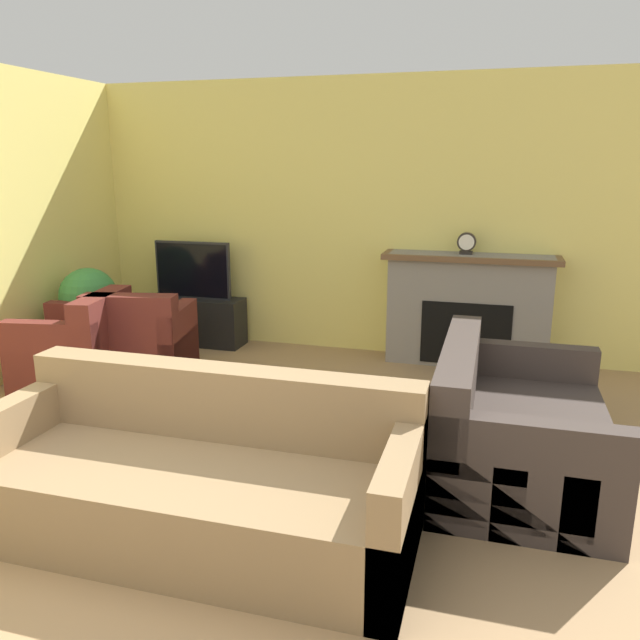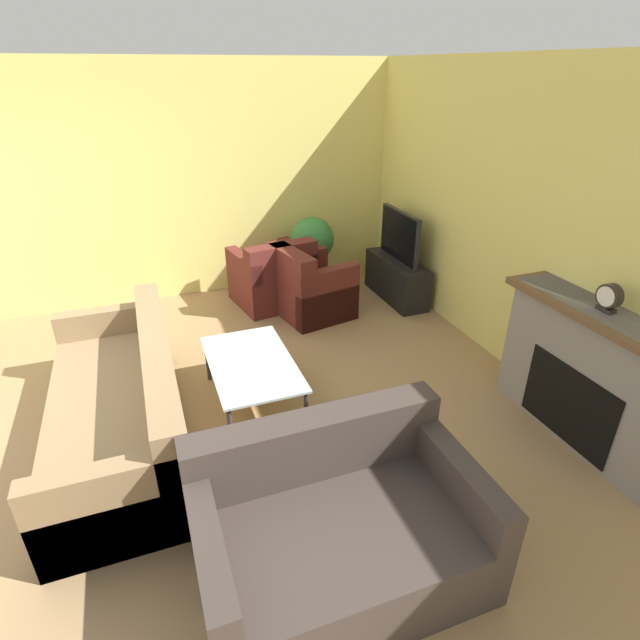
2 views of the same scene
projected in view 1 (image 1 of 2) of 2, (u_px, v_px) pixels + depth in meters
The scene contains 12 objects.
ground_plane at pixel (66, 634), 2.58m from camera, with size 20.00×20.00×0.00m, color #9E7A51.
wall_back at pixel (333, 218), 6.28m from camera, with size 7.98×0.06×2.70m.
fireplace at pixel (468, 307), 5.92m from camera, with size 1.62×0.40×1.06m.
tv_stand at pixel (196, 321), 6.67m from camera, with size 1.05×0.35×0.50m.
tv at pixel (193, 270), 6.53m from camera, with size 0.83×0.06×0.60m.
couch_sectional at pixel (199, 482), 3.23m from camera, with size 2.24×0.90×0.82m.
couch_loveseat at pixel (513, 432), 3.83m from camera, with size 1.00×1.54×0.82m.
armchair_by_window at pixel (77, 352), 5.39m from camera, with size 0.92×0.96×0.82m.
armchair_accent at pixel (142, 346), 5.56m from camera, with size 0.93×0.89×0.82m.
coffee_table at pixel (254, 394), 4.18m from camera, with size 1.12×0.67×0.43m.
potted_plant at pixel (89, 300), 5.96m from camera, with size 0.54×0.54×0.93m.
mantel_clock at pixel (467, 243), 5.78m from camera, with size 0.17×0.07×0.20m.
Camera 1 is at (1.61, -1.81, 1.90)m, focal length 35.00 mm.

